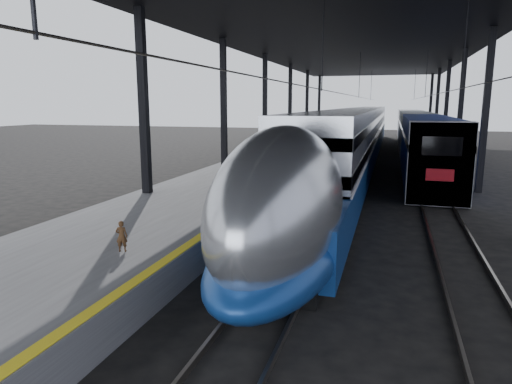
% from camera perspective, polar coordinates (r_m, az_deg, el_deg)
% --- Properties ---
extents(ground, '(160.00, 160.00, 0.00)m').
position_cam_1_polar(ground, '(14.75, -3.11, -8.69)').
color(ground, black).
rests_on(ground, ground).
extents(platform, '(6.00, 80.00, 1.00)m').
position_cam_1_polar(platform, '(34.37, 2.58, 3.50)').
color(platform, '#4C4C4F').
rests_on(platform, ground).
extents(yellow_strip, '(0.30, 80.00, 0.01)m').
position_cam_1_polar(yellow_strip, '(33.74, 7.21, 4.15)').
color(yellow_strip, yellow).
rests_on(yellow_strip, platform).
extents(rails, '(6.52, 80.00, 0.16)m').
position_cam_1_polar(rails, '(33.43, 16.01, 2.15)').
color(rails, slate).
rests_on(rails, ground).
extents(canopy, '(18.00, 75.00, 9.47)m').
position_cam_1_polar(canopy, '(33.45, 12.19, 17.87)').
color(canopy, black).
rests_on(canopy, ground).
extents(tgv_train, '(3.19, 65.20, 4.57)m').
position_cam_1_polar(tgv_train, '(39.28, 12.62, 6.59)').
color(tgv_train, '#B1B4B9').
rests_on(tgv_train, ground).
extents(second_train, '(3.00, 56.05, 4.13)m').
position_cam_1_polar(second_train, '(50.49, 19.26, 7.11)').
color(second_train, navy).
rests_on(second_train, ground).
extents(child, '(0.36, 0.29, 0.86)m').
position_cam_1_polar(child, '(12.94, -16.45, -5.32)').
color(child, '#492E18').
rests_on(child, platform).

